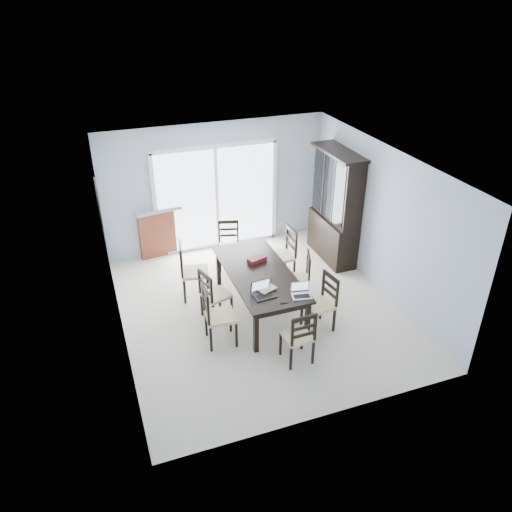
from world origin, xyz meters
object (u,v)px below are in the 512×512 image
Objects in this scene: dining_table at (259,276)px; chair_right_far at (286,249)px; chair_right_near at (324,297)px; chair_end_near at (300,333)px; laptop_silver at (302,294)px; chair_left_far at (189,265)px; chair_right_mid at (302,273)px; game_box at (257,260)px; cell_phone at (284,303)px; chair_left_mid at (211,290)px; chair_end_far at (229,239)px; china_hutch at (335,208)px; chair_left_near at (214,310)px; hot_tub at (171,213)px; laptop_dark at (264,293)px.

dining_table is 1.15m from chair_right_far.
chair_right_near reaches higher than chair_end_near.
chair_end_near is 0.67m from laptop_silver.
chair_left_far is 1.81m from chair_right_far.
chair_left_far is 2.39m from chair_right_near.
chair_right_mid reaches higher than game_box.
chair_right_far is 2.39m from chair_end_near.
chair_left_mid is at bearing 140.28° from cell_phone.
chair_end_far is at bearing 90.75° from dining_table.
chair_left_far is at bearing 113.57° from chair_end_near.
chair_end_near is at bearing -86.78° from dining_table.
cell_phone is at bearing -132.13° from china_hutch.
chair_right_near is 2.56m from chair_end_far.
cell_phone is (-0.76, -0.17, 0.18)m from chair_right_near.
chair_end_near reaches higher than laptop_silver.
chair_right_mid is (1.78, -0.78, -0.07)m from chair_left_far.
china_hutch reaches higher than chair_right_mid.
chair_right_near is at bearing -44.84° from dining_table.
dining_table is at bearing 62.99° from chair_left_far.
chair_left_mid is (-0.82, 0.02, -0.11)m from dining_table.
chair_left_far is at bearing -171.44° from china_hutch.
chair_right_mid reaches higher than laptop_silver.
chair_right_far reaches higher than game_box.
laptop_silver is (-0.46, -1.71, 0.18)m from chair_right_far.
chair_left_near is 0.62m from chair_left_mid.
cell_phone is (-0.32, -0.06, -0.04)m from laptop_silver.
chair_right_mid is 0.49× the size of hot_tub.
chair_right_far is (0.02, 1.60, 0.04)m from chair_right_near.
chair_left_far is at bearing 88.95° from chair_right_far.
china_hutch reaches higher than chair_left_mid.
cell_phone reaches higher than dining_table.
dining_table is 2.09× the size of chair_end_far.
chair_left_mid is at bearing 178.28° from dining_table.
chair_left_far reaches higher than chair_left_near.
chair_left_near is at bearing 13.84° from chair_left_far.
china_hutch is 3.55m from hot_tub.
laptop_silver is (1.29, -0.31, 0.19)m from chair_left_near.
cell_phone is at bearing 94.08° from chair_right_near.
cell_phone is (-1.99, -2.21, -0.32)m from china_hutch.
laptop_dark is (0.83, -1.49, 0.17)m from chair_left_far.
chair_right_far is at bearing 101.99° from chair_left_far.
chair_right_far is 3.33× the size of laptop_dark.
chair_left_far is 1.04× the size of chair_right_far.
chair_right_mid is at bearing 0.94° from dining_table.
chair_left_mid is 1.81m from chair_right_near.
chair_left_mid is 3.02× the size of laptop_dark.
chair_right_near is at bearing -57.38° from game_box.
chair_left_far reaches higher than chair_end_far.
chair_left_far is at bearing 156.66° from game_box.
chair_right_near is 1.04× the size of chair_end_near.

